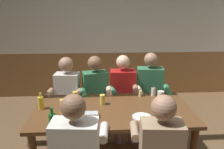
% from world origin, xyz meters
% --- Properties ---
extents(back_wall_upper, '(5.89, 0.12, 1.74)m').
position_xyz_m(back_wall_upper, '(0.00, 2.62, 1.81)').
color(back_wall_upper, beige).
extents(back_wall_wainscot, '(5.89, 0.12, 0.94)m').
position_xyz_m(back_wall_wainscot, '(0.00, 2.62, 0.47)').
color(back_wall_wainscot, brown).
rests_on(back_wall_wainscot, ground_plane).
extents(dining_table, '(1.82, 0.99, 0.74)m').
position_xyz_m(dining_table, '(0.00, 0.17, 0.64)').
color(dining_table, brown).
rests_on(dining_table, ground_plane).
extents(person_0, '(0.51, 0.56, 1.19)m').
position_xyz_m(person_0, '(-0.62, 0.88, 0.66)').
color(person_0, silver).
rests_on(person_0, ground_plane).
extents(person_1, '(0.54, 0.56, 1.20)m').
position_xyz_m(person_1, '(-0.19, 0.89, 0.66)').
color(person_1, '#33724C').
rests_on(person_1, ground_plane).
extents(person_2, '(0.51, 0.53, 1.21)m').
position_xyz_m(person_2, '(0.20, 0.89, 0.66)').
color(person_2, '#AD1919').
rests_on(person_2, ground_plane).
extents(person_3, '(0.55, 0.56, 1.24)m').
position_xyz_m(person_3, '(0.61, 0.88, 0.67)').
color(person_3, '#33724C').
rests_on(person_3, ground_plane).
extents(person_5, '(0.52, 0.55, 1.20)m').
position_xyz_m(person_5, '(0.37, -0.55, 0.66)').
color(person_5, '#997F60').
rests_on(person_5, ground_plane).
extents(table_candle, '(0.04, 0.04, 0.08)m').
position_xyz_m(table_candle, '(0.39, 0.54, 0.78)').
color(table_candle, '#F9E08C').
rests_on(table_candle, dining_table).
extents(condiment_caddy, '(0.14, 0.10, 0.05)m').
position_xyz_m(condiment_caddy, '(-0.24, -0.03, 0.76)').
color(condiment_caddy, '#B2B7BC').
rests_on(condiment_caddy, dining_table).
extents(plate_0, '(0.21, 0.21, 0.01)m').
position_xyz_m(plate_0, '(0.30, -0.08, 0.74)').
color(plate_0, white).
rests_on(plate_0, dining_table).
extents(bottle_0, '(0.07, 0.07, 0.20)m').
position_xyz_m(bottle_0, '(-0.83, 0.22, 0.81)').
color(bottle_0, gold).
rests_on(bottle_0, dining_table).
extents(bottle_1, '(0.07, 0.07, 0.22)m').
position_xyz_m(bottle_1, '(-0.61, -0.25, 0.82)').
color(bottle_1, '#195923').
rests_on(bottle_1, dining_table).
extents(pint_glass_0, '(0.06, 0.06, 0.11)m').
position_xyz_m(pint_glass_0, '(0.57, 0.56, 0.79)').
color(pint_glass_0, white).
rests_on(pint_glass_0, dining_table).
extents(pint_glass_1, '(0.07, 0.07, 0.16)m').
position_xyz_m(pint_glass_1, '(-0.56, 0.10, 0.82)').
color(pint_glass_1, '#E5C64C').
rests_on(pint_glass_1, dining_table).
extents(pint_glass_2, '(0.07, 0.07, 0.11)m').
position_xyz_m(pint_glass_2, '(-0.45, 0.48, 0.79)').
color(pint_glass_2, '#E5C64C').
rests_on(pint_glass_2, dining_table).
extents(pint_glass_3, '(0.08, 0.08, 0.13)m').
position_xyz_m(pint_glass_3, '(0.62, 0.37, 0.80)').
color(pint_glass_3, white).
rests_on(pint_glass_3, dining_table).
extents(pint_glass_4, '(0.06, 0.06, 0.12)m').
position_xyz_m(pint_glass_4, '(-0.11, 0.31, 0.80)').
color(pint_glass_4, '#E5C64C').
rests_on(pint_glass_4, dining_table).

